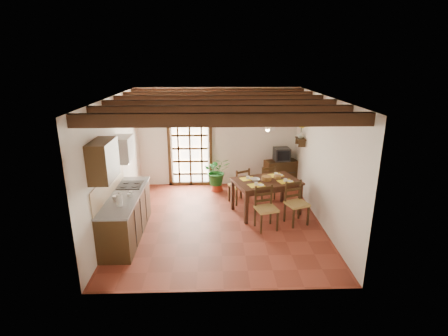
{
  "coord_description": "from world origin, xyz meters",
  "views": [
    {
      "loc": [
        -0.15,
        -7.22,
        3.57
      ],
      "look_at": [
        0.1,
        0.4,
        1.15
      ],
      "focal_mm": 28.0,
      "sensor_mm": 36.0,
      "label": 1
    }
  ],
  "objects_px": {
    "dining_table": "(266,184)",
    "chair_near_right": "(296,211)",
    "crt_tv": "(282,154)",
    "chair_far_left": "(239,192)",
    "kitchen_counter": "(126,215)",
    "chair_far_right": "(265,188)",
    "chair_near_left": "(266,216)",
    "sideboard": "(281,174)",
    "potted_plant": "(217,171)",
    "pendant_lamp": "(268,126)"
  },
  "relations": [
    {
      "from": "crt_tv",
      "to": "potted_plant",
      "type": "relative_size",
      "value": 0.22
    },
    {
      "from": "kitchen_counter",
      "to": "chair_far_right",
      "type": "relative_size",
      "value": 2.4
    },
    {
      "from": "crt_tv",
      "to": "pendant_lamp",
      "type": "bearing_deg",
      "value": -117.87
    },
    {
      "from": "pendant_lamp",
      "to": "crt_tv",
      "type": "bearing_deg",
      "value": 67.24
    },
    {
      "from": "chair_near_right",
      "to": "pendant_lamp",
      "type": "distance_m",
      "value": 2.01
    },
    {
      "from": "kitchen_counter",
      "to": "potted_plant",
      "type": "distance_m",
      "value": 3.18
    },
    {
      "from": "chair_near_right",
      "to": "crt_tv",
      "type": "distance_m",
      "value": 2.45
    },
    {
      "from": "sideboard",
      "to": "chair_far_left",
      "type": "bearing_deg",
      "value": -151.55
    },
    {
      "from": "chair_near_right",
      "to": "potted_plant",
      "type": "xyz_separation_m",
      "value": [
        -1.74,
        2.08,
        0.27
      ]
    },
    {
      "from": "kitchen_counter",
      "to": "chair_far_left",
      "type": "xyz_separation_m",
      "value": [
        2.47,
        1.69,
        -0.18
      ]
    },
    {
      "from": "dining_table",
      "to": "chair_near_left",
      "type": "relative_size",
      "value": 1.83
    },
    {
      "from": "chair_far_right",
      "to": "crt_tv",
      "type": "relative_size",
      "value": 2.05
    },
    {
      "from": "dining_table",
      "to": "chair_far_left",
      "type": "distance_m",
      "value": 0.95
    },
    {
      "from": "potted_plant",
      "to": "pendant_lamp",
      "type": "bearing_deg",
      "value": -49.97
    },
    {
      "from": "chair_near_left",
      "to": "chair_far_left",
      "type": "relative_size",
      "value": 1.01
    },
    {
      "from": "pendant_lamp",
      "to": "chair_near_right",
      "type": "bearing_deg",
      "value": -50.32
    },
    {
      "from": "sideboard",
      "to": "potted_plant",
      "type": "height_order",
      "value": "potted_plant"
    },
    {
      "from": "chair_near_right",
      "to": "chair_far_left",
      "type": "relative_size",
      "value": 1.03
    },
    {
      "from": "dining_table",
      "to": "chair_far_left",
      "type": "relative_size",
      "value": 1.85
    },
    {
      "from": "chair_near_left",
      "to": "dining_table",
      "type": "bearing_deg",
      "value": 66.97
    },
    {
      "from": "potted_plant",
      "to": "dining_table",
      "type": "bearing_deg",
      "value": -51.96
    },
    {
      "from": "chair_far_right",
      "to": "crt_tv",
      "type": "height_order",
      "value": "crt_tv"
    },
    {
      "from": "dining_table",
      "to": "chair_far_left",
      "type": "bearing_deg",
      "value": 115.85
    },
    {
      "from": "dining_table",
      "to": "sideboard",
      "type": "xyz_separation_m",
      "value": [
        0.69,
        1.75,
        -0.32
      ]
    },
    {
      "from": "dining_table",
      "to": "pendant_lamp",
      "type": "relative_size",
      "value": 2.04
    },
    {
      "from": "chair_far_left",
      "to": "chair_far_right",
      "type": "relative_size",
      "value": 0.99
    },
    {
      "from": "crt_tv",
      "to": "chair_near_left",
      "type": "bearing_deg",
      "value": -112.46
    },
    {
      "from": "dining_table",
      "to": "chair_far_right",
      "type": "distance_m",
      "value": 0.95
    },
    {
      "from": "potted_plant",
      "to": "sideboard",
      "type": "bearing_deg",
      "value": 8.89
    },
    {
      "from": "dining_table",
      "to": "sideboard",
      "type": "bearing_deg",
      "value": 50.53
    },
    {
      "from": "dining_table",
      "to": "kitchen_counter",
      "type": "bearing_deg",
      "value": -178.57
    },
    {
      "from": "crt_tv",
      "to": "chair_far_left",
      "type": "bearing_deg",
      "value": -143.75
    },
    {
      "from": "kitchen_counter",
      "to": "chair_far_left",
      "type": "height_order",
      "value": "kitchen_counter"
    },
    {
      "from": "dining_table",
      "to": "chair_near_right",
      "type": "relative_size",
      "value": 1.8
    },
    {
      "from": "chair_far_right",
      "to": "crt_tv",
      "type": "xyz_separation_m",
      "value": [
        0.57,
        0.9,
        0.67
      ]
    },
    {
      "from": "dining_table",
      "to": "chair_far_right",
      "type": "relative_size",
      "value": 1.84
    },
    {
      "from": "chair_near_left",
      "to": "pendant_lamp",
      "type": "xyz_separation_m",
      "value": [
        0.12,
        0.95,
        1.78
      ]
    },
    {
      "from": "kitchen_counter",
      "to": "crt_tv",
      "type": "bearing_deg",
      "value": 36.97
    },
    {
      "from": "sideboard",
      "to": "pendant_lamp",
      "type": "bearing_deg",
      "value": -125.75
    },
    {
      "from": "dining_table",
      "to": "chair_far_left",
      "type": "height_order",
      "value": "chair_far_left"
    },
    {
      "from": "chair_near_left",
      "to": "chair_far_right",
      "type": "bearing_deg",
      "value": 66.93
    },
    {
      "from": "chair_near_right",
      "to": "kitchen_counter",
      "type": "bearing_deg",
      "value": 166.97
    },
    {
      "from": "kitchen_counter",
      "to": "potted_plant",
      "type": "xyz_separation_m",
      "value": [
        1.91,
        2.54,
        0.1
      ]
    },
    {
      "from": "chair_near_left",
      "to": "sideboard",
      "type": "relative_size",
      "value": 1.04
    },
    {
      "from": "chair_far_right",
      "to": "sideboard",
      "type": "xyz_separation_m",
      "value": [
        0.57,
        0.9,
        0.09
      ]
    },
    {
      "from": "dining_table",
      "to": "sideboard",
      "type": "distance_m",
      "value": 1.91
    },
    {
      "from": "chair_far_left",
      "to": "crt_tv",
      "type": "xyz_separation_m",
      "value": [
        1.28,
        1.13,
        0.67
      ]
    },
    {
      "from": "kitchen_counter",
      "to": "potted_plant",
      "type": "relative_size",
      "value": 1.1
    },
    {
      "from": "crt_tv",
      "to": "sideboard",
      "type": "bearing_deg",
      "value": 84.89
    },
    {
      "from": "chair_far_left",
      "to": "chair_far_right",
      "type": "xyz_separation_m",
      "value": [
        0.71,
        0.23,
        0.0
      ]
    }
  ]
}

